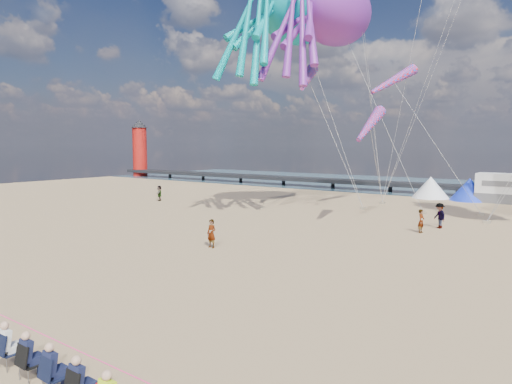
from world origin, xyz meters
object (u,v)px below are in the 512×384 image
object	(u,v)px
sandbag_c	(487,222)
windsock_right	(370,125)
lighthouse	(140,152)
windsock_left	(308,78)
sandbag_b	(423,212)
tent_blue	(470,189)
sandbag_e	(382,203)
windsock_mid	(393,81)
spectator_row	(55,368)
kite_octopus_purple	(335,11)
beachgoer_4	(159,193)
tent_white	(431,187)
standing_person	(211,234)
beachgoer_2	(440,216)
sandbag_d	(481,214)
sandbag_a	(363,208)
beachgoer_5	(421,221)
kite_octopus_teal	(296,11)

from	to	relation	value
sandbag_c	windsock_right	xyz separation A→B (m)	(-6.69, -6.83, 7.21)
lighthouse	windsock_left	bearing A→B (deg)	-23.61
sandbag_b	windsock_left	world-z (taller)	windsock_left
lighthouse	tent_blue	distance (m)	58.23
sandbag_e	windsock_mid	distance (m)	12.32
spectator_row	kite_octopus_purple	xyz separation A→B (m)	(-7.95, 30.02, 16.32)
beachgoer_4	sandbag_c	world-z (taller)	beachgoer_4
lighthouse	windsock_mid	xyz separation A→B (m)	(53.79, -16.26, 6.99)
tent_white	sandbag_e	world-z (taller)	tent_white
standing_person	tent_white	bearing A→B (deg)	85.80
tent_blue	kite_octopus_purple	distance (m)	24.18
windsock_left	windsock_right	distance (m)	9.72
tent_white	beachgoer_2	size ratio (longest dim) A/B	2.21
spectator_row	sandbag_d	size ratio (longest dim) A/B	12.20
lighthouse	kite_octopus_purple	bearing A→B (deg)	-22.30
tent_white	beachgoer_4	distance (m)	29.76
beachgoer_4	sandbag_b	distance (m)	26.24
spectator_row	windsock_mid	distance (m)	36.27
standing_person	sandbag_a	world-z (taller)	standing_person
sandbag_c	beachgoer_5	bearing A→B (deg)	-113.86
sandbag_e	windsock_mid	size ratio (longest dim) A/B	0.09
sandbag_d	standing_person	bearing A→B (deg)	-114.45
beachgoer_4	sandbag_b	size ratio (longest dim) A/B	3.23
beachgoer_5	kite_octopus_teal	size ratio (longest dim) A/B	0.13
sandbag_b	kite_octopus_purple	bearing A→B (deg)	-145.54
lighthouse	beachgoer_2	distance (m)	63.96
spectator_row	windsock_left	distance (m)	33.27
beachgoer_2	sandbag_a	bearing A→B (deg)	-171.09
kite_octopus_teal	kite_octopus_purple	bearing A→B (deg)	46.43
standing_person	kite_octopus_purple	size ratio (longest dim) A/B	0.14
beachgoer_4	sandbag_c	size ratio (longest dim) A/B	3.23
standing_person	windsock_right	bearing A→B (deg)	69.44
tent_white	windsock_mid	bearing A→B (deg)	-91.00
tent_white	sandbag_b	distance (m)	12.45
windsock_left	windsock_mid	distance (m)	7.52
lighthouse	sandbag_d	bearing A→B (deg)	-13.24
sandbag_a	sandbag_b	size ratio (longest dim) A/B	1.00
sandbag_b	sandbag_e	size ratio (longest dim) A/B	1.00
sandbag_b	kite_octopus_teal	size ratio (longest dim) A/B	0.04
sandbag_d	windsock_right	size ratio (longest dim) A/B	0.11
windsock_left	windsock_mid	bearing A→B (deg)	15.43
sandbag_c	kite_octopus_teal	xyz separation A→B (m)	(-14.45, -4.25, 16.82)
sandbag_a	sandbag_d	xyz separation A→B (m)	(9.39, 2.60, 0.00)
beachgoer_2	sandbag_d	bearing A→B (deg)	124.97
beachgoer_5	windsock_mid	bearing A→B (deg)	34.88
sandbag_a	sandbag_e	xyz separation A→B (m)	(-0.01, 4.83, 0.00)
lighthouse	sandbag_e	world-z (taller)	lighthouse
standing_person	sandbag_d	size ratio (longest dim) A/B	3.33
standing_person	sandbag_c	bearing A→B (deg)	59.74
beachgoer_2	sandbag_c	distance (m)	4.87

